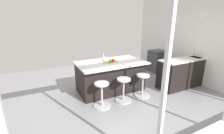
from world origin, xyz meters
name	(u,v)px	position (x,y,z in m)	size (l,w,h in m)	color
ground_plane	(120,91)	(0.00, 0.00, 0.00)	(7.01, 7.01, 0.00)	gray
window_panel_rear	(207,71)	(0.00, 2.48, 1.39)	(5.40, 0.12, 2.98)	silver
interior_partition_left	(187,37)	(-2.70, 0.00, 1.49)	(0.15, 4.96, 2.98)	silver
sink_cabinet	(190,71)	(-2.35, 0.56, 0.46)	(2.39, 0.60, 1.20)	black
oven_range	(157,61)	(-2.35, -0.98, 0.44)	(0.60, 0.61, 0.89)	#38383D
kitchen_island	(111,76)	(0.21, -0.24, 0.46)	(1.99, 1.18, 0.90)	black
stool_by_window	(142,86)	(-0.42, 0.53, 0.30)	(0.44, 0.44, 0.64)	#B7B7BC
stool_middle	(124,90)	(0.21, 0.53, 0.30)	(0.44, 0.44, 0.64)	#B7B7BC
stool_near_camera	(102,95)	(0.83, 0.53, 0.30)	(0.44, 0.44, 0.64)	#B7B7BC
cutting_board	(111,62)	(0.20, -0.21, 0.91)	(0.36, 0.24, 0.02)	tan
apple_green	(110,61)	(0.27, -0.13, 0.96)	(0.08, 0.08, 0.08)	#609E2D
apple_yellow	(114,59)	(0.06, -0.26, 0.96)	(0.08, 0.08, 0.08)	gold
apple_red	(113,60)	(0.16, -0.17, 0.96)	(0.08, 0.08, 0.08)	red
water_bottle	(103,60)	(0.48, -0.13, 1.03)	(0.06, 0.06, 0.31)	silver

